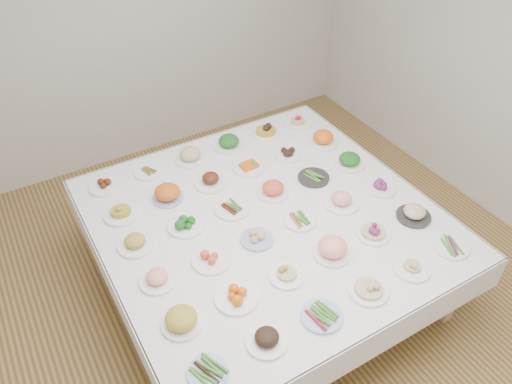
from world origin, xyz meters
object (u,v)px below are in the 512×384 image
dish_18 (135,240)px  dish_0 (208,371)px  dish_35 (298,120)px  display_table (266,222)px

dish_18 → dish_0: bearing=-89.8°
dish_0 → dish_18: 1.13m
dish_35 → dish_18: bearing=-158.3°
display_table → dish_35: (0.93, 0.95, 0.12)m
dish_0 → dish_35: 2.66m
display_table → dish_18: (-0.95, 0.20, 0.12)m
dish_0 → dish_35: (1.88, 1.88, 0.03)m
display_table → dish_0: (-0.95, -0.93, 0.09)m
dish_18 → dish_35: dish_18 is taller
display_table → dish_18: dish_18 is taller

